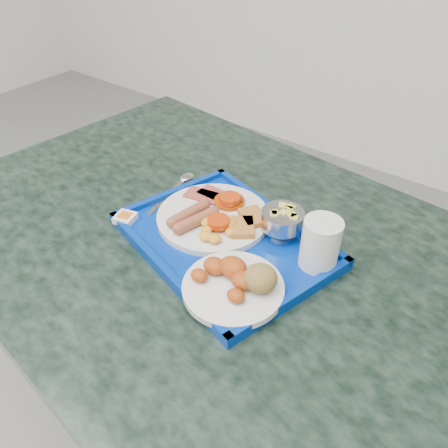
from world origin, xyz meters
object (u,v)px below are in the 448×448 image
(table, at_px, (213,301))
(bread_plate, at_px, (237,282))
(fruit_bowl, at_px, (283,220))
(juice_cup, at_px, (321,242))
(tray, at_px, (224,241))
(main_plate, at_px, (215,216))

(table, bearing_deg, bread_plate, -36.50)
(fruit_bowl, xyz_separation_m, juice_cup, (0.10, -0.03, 0.01))
(tray, height_order, juice_cup, juice_cup)
(tray, height_order, main_plate, main_plate)
(table, height_order, tray, tray)
(fruit_bowl, height_order, juice_cup, juice_cup)
(tray, xyz_separation_m, juice_cup, (0.19, 0.05, 0.06))
(tray, distance_m, bread_plate, 0.15)
(main_plate, relative_size, bread_plate, 1.33)
(tray, distance_m, fruit_bowl, 0.13)
(main_plate, relative_size, juice_cup, 2.41)
(table, xyz_separation_m, main_plate, (-0.01, 0.03, 0.24))
(tray, bearing_deg, bread_plate, -43.42)
(tray, xyz_separation_m, fruit_bowl, (0.09, 0.08, 0.05))
(tray, xyz_separation_m, bread_plate, (0.10, -0.10, 0.02))
(tray, distance_m, juice_cup, 0.20)
(bread_plate, bearing_deg, main_plate, 139.07)
(main_plate, xyz_separation_m, fruit_bowl, (0.14, 0.05, 0.03))
(bread_plate, bearing_deg, juice_cup, 60.38)
(fruit_bowl, bearing_deg, main_plate, -161.62)
(main_plate, distance_m, fruit_bowl, 0.15)
(bread_plate, bearing_deg, tray, 136.58)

